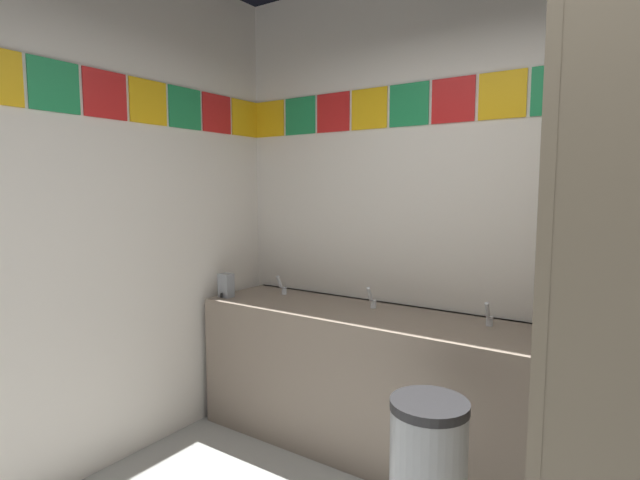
{
  "coord_description": "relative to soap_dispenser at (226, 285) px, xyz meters",
  "views": [
    {
      "loc": [
        0.44,
        -1.04,
        1.57
      ],
      "look_at": [
        -1.06,
        1.17,
        1.29
      ],
      "focal_mm": 27.53,
      "sensor_mm": 36.0,
      "label": 1
    }
  ],
  "objects": [
    {
      "name": "faucet_center",
      "position": [
        0.97,
        0.27,
        -0.03
      ],
      "size": [
        0.04,
        0.1,
        0.14
      ],
      "color": "silver",
      "rests_on": "vanity_counter"
    },
    {
      "name": "faucet_right",
      "position": [
        1.66,
        0.27,
        -0.03
      ],
      "size": [
        0.04,
        0.1,
        0.14
      ],
      "color": "silver",
      "rests_on": "vanity_counter"
    },
    {
      "name": "stall_divider",
      "position": [
        2.3,
        -0.54,
        0.2
      ],
      "size": [
        0.92,
        1.52,
        2.25
      ],
      "color": "#726651",
      "rests_on": "ground_plane"
    },
    {
      "name": "vanity_counter",
      "position": [
        0.97,
        0.18,
        -0.49
      ],
      "size": [
        2.09,
        0.6,
        0.84
      ],
      "color": "gray",
      "rests_on": "ground_plane"
    },
    {
      "name": "soap_dispenser",
      "position": [
        0.0,
        0.0,
        0.0
      ],
      "size": [
        0.09,
        0.09,
        0.16
      ],
      "color": "gray",
      "rests_on": "vanity_counter"
    },
    {
      "name": "wall_back",
      "position": [
        1.91,
        0.52,
        0.53
      ],
      "size": [
        4.08,
        0.09,
        2.89
      ],
      "color": "silver",
      "rests_on": "ground_plane"
    },
    {
      "name": "faucet_left",
      "position": [
        0.27,
        0.27,
        -0.03
      ],
      "size": [
        0.04,
        0.1,
        0.14
      ],
      "color": "silver",
      "rests_on": "vanity_counter"
    }
  ]
}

